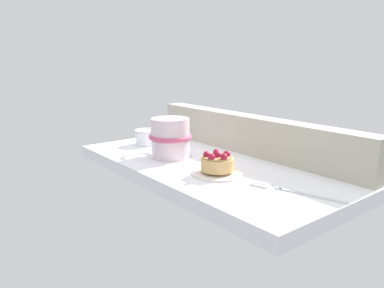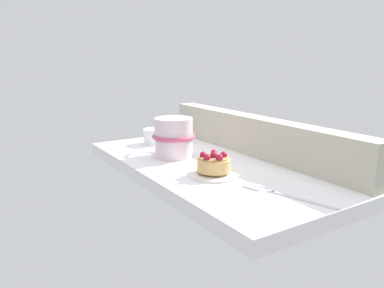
{
  "view_description": "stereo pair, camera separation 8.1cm",
  "coord_description": "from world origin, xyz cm",
  "px_view_note": "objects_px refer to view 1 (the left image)",
  "views": [
    {
      "loc": [
        61.38,
        -53.32,
        23.22
      ],
      "look_at": [
        -0.61,
        -4.3,
        4.75
      ],
      "focal_mm": 35.08,
      "sensor_mm": 36.0,
      "label": 1
    },
    {
      "loc": [
        66.08,
        -46.71,
        23.22
      ],
      "look_at": [
        -0.61,
        -4.3,
        4.75
      ],
      "focal_mm": 35.08,
      "sensor_mm": 36.0,
      "label": 2
    }
  ],
  "objects_px": {
    "dessert_plate": "(217,172)",
    "raspberry_tart": "(217,162)",
    "sugar_bowl": "(147,136)",
    "coffee_mug": "(170,138)",
    "dessert_fork": "(295,191)"
  },
  "relations": [
    {
      "from": "dessert_plate",
      "to": "raspberry_tart",
      "type": "height_order",
      "value": "raspberry_tart"
    },
    {
      "from": "raspberry_tart",
      "to": "sugar_bowl",
      "type": "relative_size",
      "value": 0.98
    },
    {
      "from": "dessert_plate",
      "to": "coffee_mug",
      "type": "distance_m",
      "value": 0.18
    },
    {
      "from": "raspberry_tart",
      "to": "dessert_fork",
      "type": "bearing_deg",
      "value": 12.66
    },
    {
      "from": "coffee_mug",
      "to": "dessert_fork",
      "type": "xyz_separation_m",
      "value": [
        0.33,
        0.03,
        -0.04
      ]
    },
    {
      "from": "raspberry_tart",
      "to": "dessert_fork",
      "type": "xyz_separation_m",
      "value": [
        0.16,
        0.04,
        -0.02
      ]
    },
    {
      "from": "raspberry_tart",
      "to": "sugar_bowl",
      "type": "bearing_deg",
      "value": 174.41
    },
    {
      "from": "dessert_fork",
      "to": "raspberry_tart",
      "type": "bearing_deg",
      "value": -167.34
    },
    {
      "from": "dessert_plate",
      "to": "sugar_bowl",
      "type": "xyz_separation_m",
      "value": [
        -0.32,
        0.03,
        0.02
      ]
    },
    {
      "from": "coffee_mug",
      "to": "raspberry_tart",
      "type": "bearing_deg",
      "value": -1.62
    },
    {
      "from": "dessert_fork",
      "to": "sugar_bowl",
      "type": "bearing_deg",
      "value": -179.35
    },
    {
      "from": "dessert_plate",
      "to": "coffee_mug",
      "type": "height_order",
      "value": "coffee_mug"
    },
    {
      "from": "dessert_plate",
      "to": "coffee_mug",
      "type": "xyz_separation_m",
      "value": [
        -0.17,
        0.0,
        0.04
      ]
    },
    {
      "from": "dessert_plate",
      "to": "dessert_fork",
      "type": "height_order",
      "value": "dessert_plate"
    },
    {
      "from": "sugar_bowl",
      "to": "dessert_fork",
      "type": "bearing_deg",
      "value": 0.65
    }
  ]
}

